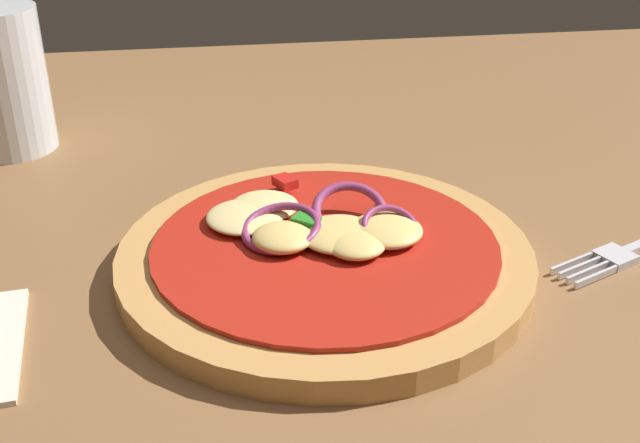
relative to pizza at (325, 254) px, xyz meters
The scene contains 3 objects.
dining_table 0.03m from the pizza, behind, with size 1.32×0.93×0.03m.
pizza is the anchor object (origin of this frame).
beer_glass 0.29m from the pizza, 134.49° to the left, with size 0.07×0.07×0.10m.
Camera 1 is at (-0.04, -0.37, 0.26)m, focal length 44.15 mm.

